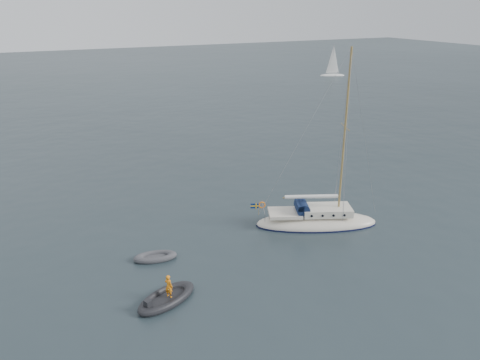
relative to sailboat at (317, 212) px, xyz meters
name	(u,v)px	position (x,y,z in m)	size (l,w,h in m)	color
ground	(274,223)	(-2.63, 1.63, -1.01)	(300.00, 300.00, 0.00)	black
sailboat	(317,212)	(0.00, 0.00, 0.00)	(9.35, 2.80, 13.32)	beige
dinghy	(155,257)	(-12.12, 0.41, -0.83)	(2.76, 1.25, 0.40)	#434448
rib	(166,297)	(-12.87, -4.22, -0.77)	(3.80, 1.73, 1.57)	black
distant_yacht_b	(333,61)	(46.77, 60.88, 2.17)	(5.62, 3.00, 7.44)	silver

